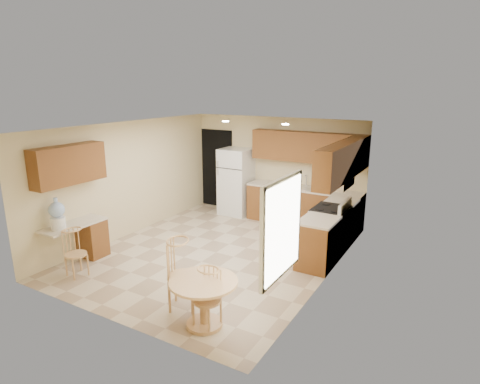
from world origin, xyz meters
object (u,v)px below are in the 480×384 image
Objects in this scene: dining_table at (204,296)px; stove at (330,229)px; refrigerator at (236,182)px; water_crock at (57,215)px; chair_table_b at (203,296)px; chair_table_a at (178,270)px; chair_desk at (71,250)px.

stove is at bearing 78.79° from dining_table.
water_crock is at bearing -103.41° from refrigerator.
refrigerator is at bearing -60.69° from chair_table_b.
chair_table_b is at bearing -4.76° from water_crock.
chair_table_b is at bearing -64.27° from refrigerator.
chair_table_a is 2.73m from water_crock.
refrigerator is 4.58m from chair_desk.
dining_table is (2.21, -4.60, -0.40)m from refrigerator.
stove is 1.91× the size of water_crock.
chair_desk is (-0.60, -4.53, -0.34)m from refrigerator.
refrigerator reaches higher than water_crock.
refrigerator is 1.56× the size of stove.
water_crock is (-3.30, 0.28, 0.51)m from chair_table_b.
stove is at bearing 39.06° from water_crock.
refrigerator is at bearing 76.59° from water_crock.
chair_table_b is (0.60, -0.23, -0.13)m from chair_table_a.
dining_table is at bearing -54.62° from chair_table_b.
refrigerator is 2.03× the size of chair_desk.
water_crock is (-3.25, 0.19, 0.58)m from dining_table.
chair_table_a is (-1.22, -3.23, 0.18)m from stove.
stove is at bearing 144.87° from chair_desk.
refrigerator is 2.01× the size of chair_table_b.
chair_desk is at bearing -97.54° from refrigerator.
refrigerator is 5.21m from chair_table_b.
water_crock is at bearing -115.18° from chair_table_a.
stove is 4.80m from chair_desk.
refrigerator reaches higher than dining_table.
stove is 1.30× the size of chair_desk.
stove is 1.03× the size of chair_table_a.
refrigerator is 2.98× the size of water_crock.
stove is 1.17× the size of dining_table.
stove reaches higher than chair_table_b.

